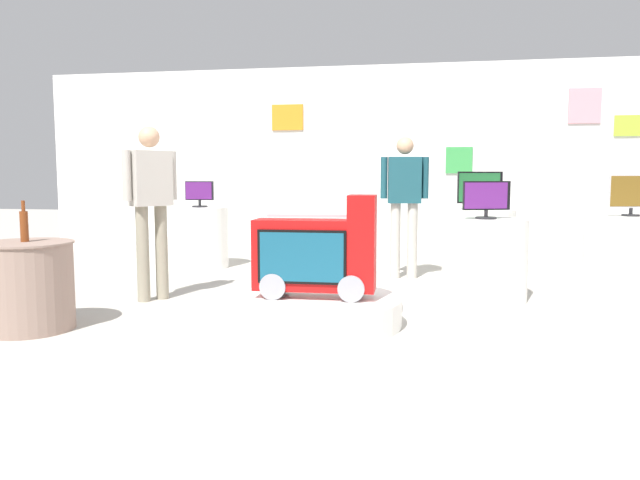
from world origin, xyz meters
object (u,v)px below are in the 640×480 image
Objects in this scene: novelty_firetruck_tv at (317,256)px; tv_on_center_rear at (480,189)px; display_pedestal_left_rear at (485,260)px; tv_on_far_right at (199,193)px; shopper_browsing_rear at (151,199)px; main_display_pedestal at (315,311)px; display_pedestal_right_rear at (629,254)px; side_table_round at (28,285)px; display_pedestal_center_rear at (478,241)px; shopper_browsing_near_truck at (404,196)px; display_pedestal_far_right at (200,237)px; tv_on_left_rear at (486,198)px; tv_on_right_rear at (632,193)px; bottle_on_side_table at (24,225)px.

tv_on_center_rear reaches higher than novelty_firetruck_tv.
tv_on_far_right reaches higher than display_pedestal_left_rear.
main_display_pedestal is at bearing -21.75° from shopper_browsing_rear.
main_display_pedestal is at bearing -146.02° from display_pedestal_right_rear.
side_table_round is (-2.19, -0.57, 0.24)m from main_display_pedestal.
main_display_pedestal is 3.81× the size of tv_on_far_right.
display_pedestal_center_rear is 1.21m from shopper_browsing_near_truck.
novelty_firetruck_tv is at bearing -145.77° from display_pedestal_right_rear.
novelty_firetruck_tv is 0.60× the size of shopper_browsing_near_truck.
shopper_browsing_rear is (0.36, -2.16, 0.59)m from display_pedestal_far_right.
tv_on_center_rear reaches higher than tv_on_left_rear.
display_pedestal_far_right is at bearing 156.19° from display_pedestal_left_rear.
display_pedestal_right_rear is 1.12× the size of display_pedestal_far_right.
tv_on_far_right is (-3.54, 1.56, 0.58)m from display_pedestal_left_rear.
main_display_pedestal is 2.12m from tv_on_left_rear.
novelty_firetruck_tv is at bearing 14.41° from side_table_round.
shopper_browsing_rear reaches higher than main_display_pedestal.
tv_on_far_right reaches higher than main_display_pedestal.
shopper_browsing_rear is (-4.69, -1.28, 0.59)m from display_pedestal_right_rear.
display_pedestal_far_right is 0.48× the size of shopper_browsing_near_truck.
display_pedestal_right_rear is 5.12m from display_pedestal_far_right.
display_pedestal_far_right is 2.15× the size of tv_on_far_right.
tv_on_far_right is (-5.04, 0.87, -0.06)m from tv_on_right_rear.
display_pedestal_left_rear is 0.60m from tv_on_left_rear.
shopper_browsing_near_truck is (-0.84, 1.17, -0.02)m from tv_on_left_rear.
tv_on_far_right reaches higher than display_pedestal_right_rear.
novelty_firetruck_tv is at bearing -53.35° from tv_on_far_right.
display_pedestal_left_rear is 1.77× the size of tv_on_left_rear.
tv_on_right_rear is at bearing -35.76° from tv_on_center_rear.
main_display_pedestal is 0.45m from novelty_firetruck_tv.
tv_on_center_rear is 5.15m from bottle_on_side_table.
bottle_on_side_table reaches higher than display_pedestal_far_right.
display_pedestal_center_rear is 1.90m from tv_on_right_rear.
shopper_browsing_near_truck reaches higher than novelty_firetruck_tv.
tv_on_center_rear is (-0.00, -0.00, 0.65)m from display_pedestal_center_rear.
tv_on_right_rear reaches higher than bottle_on_side_table.
tv_on_right_rear is (2.92, 1.98, 0.47)m from novelty_firetruck_tv.
display_pedestal_right_rear is at bearing 24.83° from tv_on_left_rear.
main_display_pedestal is 3.38m from display_pedestal_center_rear.
side_table_round is at bearing -152.82° from display_pedestal_left_rear.
shopper_browsing_near_truck is (2.80, 3.01, 0.14)m from bottle_on_side_table.
bottle_on_side_table is (-0.02, 0.01, 0.47)m from side_table_round.
shopper_browsing_near_truck reaches higher than display_pedestal_right_rear.
novelty_firetruck_tv is at bearing -17.87° from main_display_pedestal.
main_display_pedestal is at bearing -138.17° from tv_on_left_rear.
tv_on_far_right is at bearing 88.54° from side_table_round.
display_pedestal_left_rear is 0.91× the size of display_pedestal_center_rear.
display_pedestal_right_rear is (1.45, -1.04, -0.65)m from tv_on_center_rear.
shopper_browsing_near_truck is (-0.90, -0.57, -0.08)m from tv_on_center_rear.
shopper_browsing_rear is (-2.34, -1.75, 0.02)m from shopper_browsing_near_truck.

